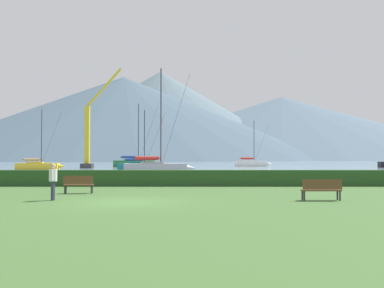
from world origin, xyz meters
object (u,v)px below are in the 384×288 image
sailboat_slip_0 (252,163)px  sailboat_slip_6 (156,167)px  sailboat_slip_1 (135,163)px  dock_crane (89,139)px  park_bench_under_tree (321,189)px  park_bench_near_path (78,184)px  sailboat_slip_2 (38,166)px  sailboat_slip_7 (141,166)px  person_seated_viewer (53,179)px

sailboat_slip_0 → sailboat_slip_6: bearing=-116.4°
sailboat_slip_1 → dock_crane: 12.63m
sailboat_slip_6 → park_bench_under_tree: 34.93m
park_bench_near_path → dock_crane: 55.82m
park_bench_near_path → sailboat_slip_2: bearing=105.5°
sailboat_slip_2 → sailboat_slip_7: bearing=-17.0°
sailboat_slip_2 → park_bench_under_tree: (29.52, -49.43, -0.07)m
sailboat_slip_7 → dock_crane: bearing=132.4°
sailboat_slip_7 → dock_crane: size_ratio=0.50×
sailboat_slip_7 → dock_crane: dock_crane is taller
sailboat_slip_0 → sailboat_slip_7: size_ratio=1.08×
sailboat_slip_0 → dock_crane: size_ratio=0.54×
sailboat_slip_0 → sailboat_slip_2: (-36.18, -23.95, -0.04)m
sailboat_slip_2 → park_bench_under_tree: size_ratio=5.29×
park_bench_near_path → sailboat_slip_7: bearing=86.2°
sailboat_slip_6 → park_bench_under_tree: (10.00, -33.47, -0.19)m
park_bench_under_tree → park_bench_near_path: bearing=160.7°
sailboat_slip_1 → sailboat_slip_7: bearing=-76.4°
sailboat_slip_1 → sailboat_slip_7: size_ratio=1.40×
sailboat_slip_1 → park_bench_under_tree: size_ratio=7.00×
sailboat_slip_6 → sailboat_slip_7: size_ratio=1.42×
park_bench_near_path → person_seated_viewer: size_ratio=0.96×
sailboat_slip_2 → park_bench_near_path: 48.89m
sailboat_slip_7 → park_bench_near_path: (1.39, -41.94, -0.09)m
sailboat_slip_1 → person_seated_viewer: size_ratio=7.48×
sailboat_slip_1 → dock_crane: bearing=-121.4°
sailboat_slip_7 → dock_crane: 16.87m
sailboat_slip_7 → person_seated_viewer: bearing=-86.5°
park_bench_under_tree → sailboat_slip_0: bearing=83.6°
sailboat_slip_1 → sailboat_slip_0: bearing=17.6°
sailboat_slip_0 → sailboat_slip_7: bearing=-129.5°
sailboat_slip_1 → park_bench_under_tree: sailboat_slip_1 is taller
sailboat_slip_0 → person_seated_viewer: size_ratio=5.78×
sailboat_slip_2 → sailboat_slip_6: (19.52, -15.97, 0.12)m
sailboat_slip_1 → sailboat_slip_7: (3.61, -22.04, -0.16)m
sailboat_slip_6 → sailboat_slip_7: sailboat_slip_6 is taller
sailboat_slip_0 → park_bench_near_path: 71.94m
sailboat_slip_7 → park_bench_near_path: size_ratio=5.58×
sailboat_slip_0 → park_bench_under_tree: sailboat_slip_0 is taller
sailboat_slip_1 → park_bench_under_tree: (16.81, -67.84, -0.24)m
sailboat_slip_2 → person_seated_viewer: 52.33m
sailboat_slip_2 → park_bench_under_tree: bearing=-63.7°
sailboat_slip_2 → sailboat_slip_6: size_ratio=0.74×
sailboat_slip_1 → sailboat_slip_7: 22.33m
park_bench_near_path → dock_crane: dock_crane is taller
sailboat_slip_7 → dock_crane: (-10.54, 12.40, 4.46)m
park_bench_under_tree → person_seated_viewer: (-12.01, 0.12, 0.44)m
sailboat_slip_6 → park_bench_under_tree: sailboat_slip_6 is taller
sailboat_slip_1 → person_seated_viewer: (4.80, -67.72, 0.20)m
sailboat_slip_6 → park_bench_near_path: (-1.81, -29.60, -0.20)m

